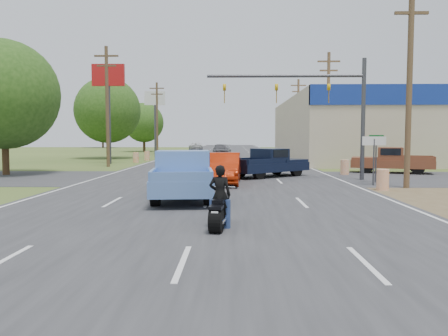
{
  "coord_description": "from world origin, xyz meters",
  "views": [
    {
      "loc": [
        0.99,
        -8.42,
        2.49
      ],
      "look_at": [
        0.65,
        8.39,
        1.3
      ],
      "focal_mm": 35.0,
      "sensor_mm": 36.0,
      "label": 1
    }
  ],
  "objects_px": {
    "distant_car_grey": "(221,150)",
    "distant_car_white": "(196,147)",
    "rider": "(220,199)",
    "motorcycle": "(220,211)",
    "blue_pickup": "(183,174)",
    "red_convertible": "(223,169)",
    "navy_pickup": "(270,163)",
    "distant_car_silver": "(223,149)",
    "brown_pickup": "(390,160)"
  },
  "relations": [
    {
      "from": "distant_car_silver",
      "to": "distant_car_white",
      "type": "distance_m",
      "value": 20.58
    },
    {
      "from": "navy_pickup",
      "to": "distant_car_white",
      "type": "bearing_deg",
      "value": 149.88
    },
    {
      "from": "distant_car_silver",
      "to": "distant_car_white",
      "type": "xyz_separation_m",
      "value": [
        -5.6,
        19.8,
        0.0
      ]
    },
    {
      "from": "rider",
      "to": "blue_pickup",
      "type": "bearing_deg",
      "value": -66.24
    },
    {
      "from": "motorcycle",
      "to": "distant_car_silver",
      "type": "relative_size",
      "value": 0.44
    },
    {
      "from": "red_convertible",
      "to": "rider",
      "type": "distance_m",
      "value": 11.41
    },
    {
      "from": "navy_pickup",
      "to": "distant_car_silver",
      "type": "distance_m",
      "value": 35.95
    },
    {
      "from": "navy_pickup",
      "to": "distant_car_white",
      "type": "height_order",
      "value": "navy_pickup"
    },
    {
      "from": "red_convertible",
      "to": "distant_car_white",
      "type": "height_order",
      "value": "red_convertible"
    },
    {
      "from": "motorcycle",
      "to": "navy_pickup",
      "type": "bearing_deg",
      "value": 87.94
    },
    {
      "from": "motorcycle",
      "to": "distant_car_silver",
      "type": "height_order",
      "value": "distant_car_silver"
    },
    {
      "from": "rider",
      "to": "navy_pickup",
      "type": "xyz_separation_m",
      "value": [
        2.68,
        15.59,
        0.07
      ]
    },
    {
      "from": "navy_pickup",
      "to": "brown_pickup",
      "type": "xyz_separation_m",
      "value": [
        8.56,
        3.12,
        0.0
      ]
    },
    {
      "from": "red_convertible",
      "to": "navy_pickup",
      "type": "xyz_separation_m",
      "value": [
        2.84,
        4.18,
        0.08
      ]
    },
    {
      "from": "red_convertible",
      "to": "blue_pickup",
      "type": "bearing_deg",
      "value": -102.98
    },
    {
      "from": "distant_car_silver",
      "to": "red_convertible",
      "type": "bearing_deg",
      "value": -80.36
    },
    {
      "from": "distant_car_grey",
      "to": "distant_car_silver",
      "type": "height_order",
      "value": "distant_car_grey"
    },
    {
      "from": "red_convertible",
      "to": "brown_pickup",
      "type": "xyz_separation_m",
      "value": [
        11.4,
        7.3,
        0.08
      ]
    },
    {
      "from": "motorcycle",
      "to": "brown_pickup",
      "type": "bearing_deg",
      "value": 66.74
    },
    {
      "from": "blue_pickup",
      "to": "distant_car_grey",
      "type": "distance_m",
      "value": 38.55
    },
    {
      "from": "rider",
      "to": "distant_car_grey",
      "type": "xyz_separation_m",
      "value": [
        -1.23,
        44.35,
        0.01
      ]
    },
    {
      "from": "motorcycle",
      "to": "blue_pickup",
      "type": "relative_size",
      "value": 0.35
    },
    {
      "from": "red_convertible",
      "to": "navy_pickup",
      "type": "relative_size",
      "value": 0.92
    },
    {
      "from": "red_convertible",
      "to": "brown_pickup",
      "type": "height_order",
      "value": "brown_pickup"
    },
    {
      "from": "distant_car_grey",
      "to": "distant_car_silver",
      "type": "distance_m",
      "value": 6.98
    },
    {
      "from": "brown_pickup",
      "to": "distant_car_white",
      "type": "height_order",
      "value": "brown_pickup"
    },
    {
      "from": "distant_car_grey",
      "to": "distant_car_white",
      "type": "height_order",
      "value": "distant_car_grey"
    },
    {
      "from": "red_convertible",
      "to": "distant_car_white",
      "type": "xyz_separation_m",
      "value": [
        -6.59,
        59.71,
        -0.11
      ]
    },
    {
      "from": "motorcycle",
      "to": "blue_pickup",
      "type": "distance_m",
      "value": 6.11
    },
    {
      "from": "blue_pickup",
      "to": "distant_car_white",
      "type": "bearing_deg",
      "value": 89.19
    },
    {
      "from": "distant_car_grey",
      "to": "distant_car_silver",
      "type": "xyz_separation_m",
      "value": [
        0.09,
        6.98,
        -0.13
      ]
    },
    {
      "from": "navy_pickup",
      "to": "distant_car_grey",
      "type": "height_order",
      "value": "navy_pickup"
    },
    {
      "from": "navy_pickup",
      "to": "distant_car_grey",
      "type": "relative_size",
      "value": 1.11
    },
    {
      "from": "distant_car_white",
      "to": "distant_car_silver",
      "type": "bearing_deg",
      "value": 95.88
    },
    {
      "from": "blue_pickup",
      "to": "navy_pickup",
      "type": "relative_size",
      "value": 1.12
    },
    {
      "from": "brown_pickup",
      "to": "red_convertible",
      "type": "bearing_deg",
      "value": 140.61
    },
    {
      "from": "rider",
      "to": "blue_pickup",
      "type": "height_order",
      "value": "blue_pickup"
    },
    {
      "from": "blue_pickup",
      "to": "navy_pickup",
      "type": "bearing_deg",
      "value": 60.78
    },
    {
      "from": "rider",
      "to": "distant_car_grey",
      "type": "height_order",
      "value": "distant_car_grey"
    },
    {
      "from": "brown_pickup",
      "to": "distant_car_white",
      "type": "distance_m",
      "value": 55.42
    },
    {
      "from": "distant_car_grey",
      "to": "distant_car_white",
      "type": "xyz_separation_m",
      "value": [
        -5.51,
        26.78,
        -0.13
      ]
    },
    {
      "from": "rider",
      "to": "distant_car_silver",
      "type": "distance_m",
      "value": 51.34
    },
    {
      "from": "motorcycle",
      "to": "blue_pickup",
      "type": "xyz_separation_m",
      "value": [
        -1.66,
        5.85,
        0.51
      ]
    },
    {
      "from": "brown_pickup",
      "to": "distant_car_white",
      "type": "bearing_deg",
      "value": 36.92
    },
    {
      "from": "distant_car_white",
      "to": "red_convertible",
      "type": "bearing_deg",
      "value": 86.37
    },
    {
      "from": "navy_pickup",
      "to": "brown_pickup",
      "type": "bearing_deg",
      "value": 70.3
    },
    {
      "from": "red_convertible",
      "to": "distant_car_white",
      "type": "distance_m",
      "value": 60.08
    },
    {
      "from": "rider",
      "to": "blue_pickup",
      "type": "distance_m",
      "value": 6.04
    },
    {
      "from": "red_convertible",
      "to": "navy_pickup",
      "type": "bearing_deg",
      "value": 57.92
    },
    {
      "from": "rider",
      "to": "brown_pickup",
      "type": "xyz_separation_m",
      "value": [
        11.24,
        18.71,
        0.08
      ]
    }
  ]
}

